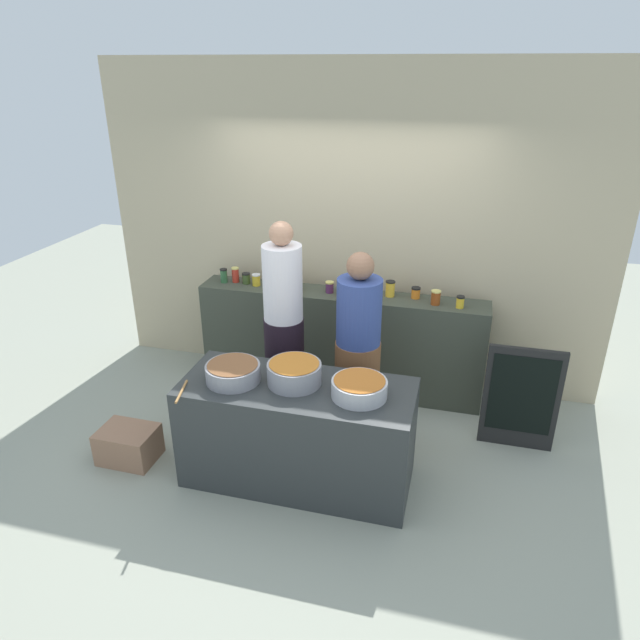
# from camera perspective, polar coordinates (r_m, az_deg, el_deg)

# --- Properties ---
(ground) EXTENTS (12.00, 12.00, 0.00)m
(ground) POSITION_cam_1_polar(r_m,az_deg,el_deg) (4.83, -1.09, -13.11)
(ground) COLOR gray
(storefront_wall) EXTENTS (4.80, 0.12, 3.00)m
(storefront_wall) POSITION_cam_1_polar(r_m,az_deg,el_deg) (5.44, 3.00, 8.96)
(storefront_wall) COLOR #BDAC89
(storefront_wall) RESTS_ON ground
(display_shelf) EXTENTS (2.70, 0.36, 0.99)m
(display_shelf) POSITION_cam_1_polar(r_m,az_deg,el_deg) (5.48, 2.01, -2.17)
(display_shelf) COLOR #3C4135
(display_shelf) RESTS_ON ground
(prep_table) EXTENTS (1.70, 0.70, 0.81)m
(prep_table) POSITION_cam_1_polar(r_m,az_deg,el_deg) (4.36, -2.23, -11.17)
(prep_table) COLOR #2D3031
(prep_table) RESTS_ON ground
(preserve_jar_0) EXTENTS (0.07, 0.07, 0.14)m
(preserve_jar_0) POSITION_cam_1_polar(r_m,az_deg,el_deg) (5.60, -9.57, 4.39)
(preserve_jar_0) COLOR #2E5D35
(preserve_jar_0) RESTS_ON display_shelf
(preserve_jar_1) EXTENTS (0.07, 0.07, 0.15)m
(preserve_jar_1) POSITION_cam_1_polar(r_m,az_deg,el_deg) (5.60, -8.43, 4.50)
(preserve_jar_1) COLOR red
(preserve_jar_1) RESTS_ON display_shelf
(preserve_jar_2) EXTENTS (0.08, 0.08, 0.10)m
(preserve_jar_2) POSITION_cam_1_polar(r_m,az_deg,el_deg) (5.55, -7.37, 4.15)
(preserve_jar_2) COLOR #3C5126
(preserve_jar_2) RESTS_ON display_shelf
(preserve_jar_3) EXTENTS (0.08, 0.08, 0.11)m
(preserve_jar_3) POSITION_cam_1_polar(r_m,az_deg,el_deg) (5.49, -6.38, 4.01)
(preserve_jar_3) COLOR gold
(preserve_jar_3) RESTS_ON display_shelf
(preserve_jar_4) EXTENTS (0.08, 0.08, 0.13)m
(preserve_jar_4) POSITION_cam_1_polar(r_m,az_deg,el_deg) (5.45, -3.14, 4.09)
(preserve_jar_4) COLOR gold
(preserve_jar_4) RESTS_ON display_shelf
(preserve_jar_5) EXTENTS (0.09, 0.09, 0.12)m
(preserve_jar_5) POSITION_cam_1_polar(r_m,az_deg,el_deg) (5.31, -2.34, 3.48)
(preserve_jar_5) COLOR #DE5E0E
(preserve_jar_5) RESTS_ON display_shelf
(preserve_jar_6) EXTENTS (0.08, 0.08, 0.11)m
(preserve_jar_6) POSITION_cam_1_polar(r_m,az_deg,el_deg) (5.28, 0.96, 3.30)
(preserve_jar_6) COLOR #552853
(preserve_jar_6) RESTS_ON display_shelf
(preserve_jar_7) EXTENTS (0.08, 0.08, 0.13)m
(preserve_jar_7) POSITION_cam_1_polar(r_m,az_deg,el_deg) (5.19, 2.19, 3.04)
(preserve_jar_7) COLOR #CC6305
(preserve_jar_7) RESTS_ON display_shelf
(preserve_jar_8) EXTENTS (0.08, 0.08, 0.12)m
(preserve_jar_8) POSITION_cam_1_polar(r_m,az_deg,el_deg) (5.15, 5.04, 2.72)
(preserve_jar_8) COLOR orange
(preserve_jar_8) RESTS_ON display_shelf
(preserve_jar_9) EXTENTS (0.09, 0.09, 0.14)m
(preserve_jar_9) POSITION_cam_1_polar(r_m,az_deg,el_deg) (5.23, 7.01, 3.12)
(preserve_jar_9) COLOR yellow
(preserve_jar_9) RESTS_ON display_shelf
(preserve_jar_10) EXTENTS (0.08, 0.08, 0.10)m
(preserve_jar_10) POSITION_cam_1_polar(r_m,az_deg,el_deg) (5.22, 9.53, 2.70)
(preserve_jar_10) COLOR orange
(preserve_jar_10) RESTS_ON display_shelf
(preserve_jar_11) EXTENTS (0.08, 0.08, 0.13)m
(preserve_jar_11) POSITION_cam_1_polar(r_m,az_deg,el_deg) (5.11, 11.47, 2.22)
(preserve_jar_11) COLOR #934117
(preserve_jar_11) RESTS_ON display_shelf
(preserve_jar_12) EXTENTS (0.07, 0.07, 0.11)m
(preserve_jar_12) POSITION_cam_1_polar(r_m,az_deg,el_deg) (5.09, 13.81, 1.77)
(preserve_jar_12) COLOR gold
(preserve_jar_12) RESTS_ON display_shelf
(cooking_pot_left) EXTENTS (0.40, 0.40, 0.13)m
(cooking_pot_left) POSITION_cam_1_polar(r_m,az_deg,el_deg) (4.22, -8.67, -5.20)
(cooking_pot_left) COLOR gray
(cooking_pot_left) RESTS_ON prep_table
(cooking_pot_center) EXTENTS (0.39, 0.39, 0.16)m
(cooking_pot_center) POSITION_cam_1_polar(r_m,az_deg,el_deg) (4.13, -2.58, -5.33)
(cooking_pot_center) COLOR gray
(cooking_pot_center) RESTS_ON prep_table
(cooking_pot_right) EXTENTS (0.39, 0.39, 0.13)m
(cooking_pot_right) POSITION_cam_1_polar(r_m,az_deg,el_deg) (3.99, 3.94, -6.82)
(cooking_pot_right) COLOR #B7B7BC
(cooking_pot_right) RESTS_ON prep_table
(wooden_spoon) EXTENTS (0.08, 0.29, 0.02)m
(wooden_spoon) POSITION_cam_1_polar(r_m,az_deg,el_deg) (4.17, -13.66, -6.95)
(wooden_spoon) COLOR #9E703D
(wooden_spoon) RESTS_ON prep_table
(cook_with_tongs) EXTENTS (0.33, 0.33, 1.83)m
(cook_with_tongs) POSITION_cam_1_polar(r_m,az_deg,el_deg) (4.77, -3.60, -1.82)
(cook_with_tongs) COLOR black
(cook_with_tongs) RESTS_ON ground
(cook_in_cap) EXTENTS (0.37, 0.37, 1.64)m
(cook_in_cap) POSITION_cam_1_polar(r_m,az_deg,el_deg) (4.67, 3.77, -3.82)
(cook_in_cap) COLOR brown
(cook_in_cap) RESTS_ON ground
(bread_crate) EXTENTS (0.45, 0.34, 0.27)m
(bread_crate) POSITION_cam_1_polar(r_m,az_deg,el_deg) (4.94, -18.56, -11.68)
(bread_crate) COLOR #936A50
(bread_crate) RESTS_ON ground
(chalkboard_sign) EXTENTS (0.60, 0.05, 0.91)m
(chalkboard_sign) POSITION_cam_1_polar(r_m,az_deg,el_deg) (4.94, 19.42, -7.37)
(chalkboard_sign) COLOR black
(chalkboard_sign) RESTS_ON ground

